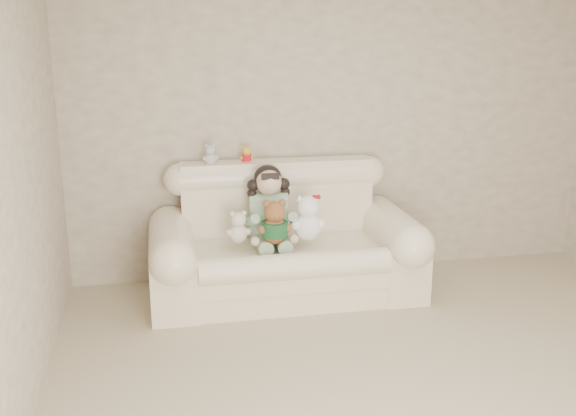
{
  "coord_description": "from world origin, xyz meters",
  "views": [
    {
      "loc": [
        -1.49,
        -2.88,
        2.1
      ],
      "look_at": [
        -0.55,
        1.9,
        0.75
      ],
      "focal_mm": 41.69,
      "sensor_mm": 36.0,
      "label": 1
    }
  ],
  "objects_px": {
    "sofa": "(286,234)",
    "white_cat": "(308,213)",
    "brown_teddy": "(275,218)",
    "cream_teddy": "(238,224)",
    "seated_child": "(269,205)"
  },
  "relations": [
    {
      "from": "sofa",
      "to": "seated_child",
      "type": "xyz_separation_m",
      "value": [
        -0.12,
        0.08,
        0.22
      ]
    },
    {
      "from": "seated_child",
      "to": "cream_teddy",
      "type": "xyz_separation_m",
      "value": [
        -0.26,
        -0.18,
        -0.09
      ]
    },
    {
      "from": "brown_teddy",
      "to": "white_cat",
      "type": "distance_m",
      "value": 0.27
    },
    {
      "from": "brown_teddy",
      "to": "white_cat",
      "type": "bearing_deg",
      "value": -10.06
    },
    {
      "from": "brown_teddy",
      "to": "cream_teddy",
      "type": "distance_m",
      "value": 0.28
    },
    {
      "from": "sofa",
      "to": "brown_teddy",
      "type": "bearing_deg",
      "value": -124.37
    },
    {
      "from": "sofa",
      "to": "white_cat",
      "type": "xyz_separation_m",
      "value": [
        0.15,
        -0.13,
        0.2
      ]
    },
    {
      "from": "white_cat",
      "to": "brown_teddy",
      "type": "bearing_deg",
      "value": -161.76
    },
    {
      "from": "brown_teddy",
      "to": "white_cat",
      "type": "relative_size",
      "value": 0.94
    },
    {
      "from": "cream_teddy",
      "to": "seated_child",
      "type": "bearing_deg",
      "value": 10.61
    },
    {
      "from": "seated_child",
      "to": "brown_teddy",
      "type": "xyz_separation_m",
      "value": [
        0.0,
        -0.25,
        -0.04
      ]
    },
    {
      "from": "sofa",
      "to": "white_cat",
      "type": "relative_size",
      "value": 4.95
    },
    {
      "from": "brown_teddy",
      "to": "cream_teddy",
      "type": "relative_size",
      "value": 1.37
    },
    {
      "from": "white_cat",
      "to": "sofa",
      "type": "bearing_deg",
      "value": 147.99
    },
    {
      "from": "seated_child",
      "to": "brown_teddy",
      "type": "bearing_deg",
      "value": -79.96
    }
  ]
}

